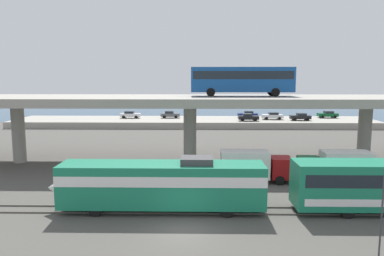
# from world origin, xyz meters

# --- Properties ---
(ground_plane) EXTENTS (260.00, 260.00, 0.00)m
(ground_plane) POSITION_xyz_m (0.00, 0.00, 0.00)
(ground_plane) COLOR #4C4944
(rail_strip_near) EXTENTS (110.00, 0.12, 0.12)m
(rail_strip_near) POSITION_xyz_m (0.00, 3.28, 0.06)
(rail_strip_near) COLOR #59544C
(rail_strip_near) RESTS_ON ground_plane
(rail_strip_far) EXTENTS (110.00, 0.12, 0.12)m
(rail_strip_far) POSITION_xyz_m (0.00, 4.72, 0.06)
(rail_strip_far) COLOR #59544C
(rail_strip_far) RESTS_ON ground_plane
(train_locomotive) EXTENTS (16.45, 3.04, 4.18)m
(train_locomotive) POSITION_xyz_m (-2.49, 4.00, 2.19)
(train_locomotive) COLOR #197A56
(train_locomotive) RESTS_ON ground_plane
(highway_overpass) EXTENTS (96.00, 11.09, 7.88)m
(highway_overpass) POSITION_xyz_m (0.00, 20.00, 7.13)
(highway_overpass) COLOR #9E998E
(highway_overpass) RESTS_ON ground_plane
(transit_bus_on_overpass) EXTENTS (12.00, 2.68, 3.40)m
(transit_bus_on_overpass) POSITION_xyz_m (6.15, 21.03, 9.95)
(transit_bus_on_overpass) COLOR #14478C
(transit_bus_on_overpass) RESTS_ON highway_overpass
(service_truck_west) EXTENTS (6.80, 2.46, 3.04)m
(service_truck_west) POSITION_xyz_m (14.39, 12.10, 1.64)
(service_truck_west) COLOR #0C4C26
(service_truck_west) RESTS_ON ground_plane
(service_truck_east) EXTENTS (6.80, 2.46, 3.04)m
(service_truck_east) POSITION_xyz_m (6.39, 12.10, 1.64)
(service_truck_east) COLOR maroon
(service_truck_east) RESTS_ON ground_plane
(pier_parking_lot) EXTENTS (75.12, 12.80, 1.30)m
(pier_parking_lot) POSITION_xyz_m (0.00, 55.00, 0.65)
(pier_parking_lot) COLOR #9E998E
(pier_parking_lot) RESTS_ON ground_plane
(parked_car_0) EXTENTS (4.19, 1.96, 1.50)m
(parked_car_0) POSITION_xyz_m (29.10, 57.89, 2.07)
(parked_car_0) COLOR #0C4C26
(parked_car_0) RESTS_ON pier_parking_lot
(parked_car_1) EXTENTS (4.34, 1.83, 1.50)m
(parked_car_1) POSITION_xyz_m (-13.84, 56.60, 2.07)
(parked_car_1) COLOR silver
(parked_car_1) RESTS_ON pier_parking_lot
(parked_car_2) EXTENTS (4.26, 1.87, 1.50)m
(parked_car_2) POSITION_xyz_m (11.67, 57.48, 2.07)
(parked_car_2) COLOR navy
(parked_car_2) RESTS_ON pier_parking_lot
(parked_car_3) EXTENTS (4.06, 1.97, 1.50)m
(parked_car_3) POSITION_xyz_m (-5.21, 57.12, 2.07)
(parked_car_3) COLOR #515459
(parked_car_3) RESTS_ON pier_parking_lot
(parked_car_4) EXTENTS (4.32, 1.99, 1.50)m
(parked_car_4) POSITION_xyz_m (16.47, 54.61, 2.07)
(parked_car_4) COLOR silver
(parked_car_4) RESTS_ON pier_parking_lot
(parked_car_5) EXTENTS (4.13, 1.82, 1.50)m
(parked_car_5) POSITION_xyz_m (21.87, 52.97, 2.07)
(parked_car_5) COLOR black
(parked_car_5) RESTS_ON pier_parking_lot
(parked_car_6) EXTENTS (4.11, 1.88, 1.50)m
(parked_car_6) POSITION_xyz_m (11.03, 51.82, 2.07)
(parked_car_6) COLOR black
(parked_car_6) RESTS_ON pier_parking_lot
(harbor_water) EXTENTS (140.00, 36.00, 0.01)m
(harbor_water) POSITION_xyz_m (0.00, 78.00, 0.00)
(harbor_water) COLOR #2D5170
(harbor_water) RESTS_ON ground_plane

